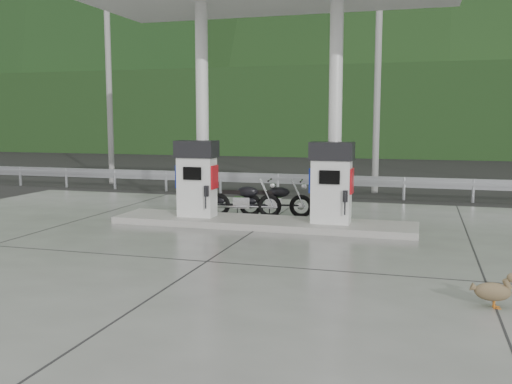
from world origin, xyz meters
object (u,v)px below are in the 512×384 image
(gas_pump_left, at_px, (197,179))
(gas_pump_right, at_px, (331,183))
(motorcycle_right, at_px, (244,200))
(duck, at_px, (493,292))
(motorcycle_left, at_px, (276,201))

(gas_pump_left, relative_size, gas_pump_right, 1.00)
(motorcycle_right, bearing_deg, gas_pump_left, -134.85)
(duck, bearing_deg, motorcycle_right, 129.39)
(gas_pump_right, bearing_deg, motorcycle_right, 155.85)
(motorcycle_left, relative_size, duck, 3.10)
(gas_pump_right, distance_m, duck, 5.58)
(gas_pump_left, relative_size, motorcycle_right, 1.01)
(gas_pump_left, xyz_separation_m, motorcycle_right, (0.83, 1.06, -0.63))
(gas_pump_right, relative_size, motorcycle_right, 1.01)
(gas_pump_left, distance_m, motorcycle_right, 1.49)
(gas_pump_left, height_order, motorcycle_left, gas_pump_left)
(motorcycle_right, bearing_deg, duck, -54.68)
(gas_pump_right, bearing_deg, duck, -58.84)
(gas_pump_left, distance_m, motorcycle_left, 2.14)
(gas_pump_left, height_order, duck, gas_pump_left)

